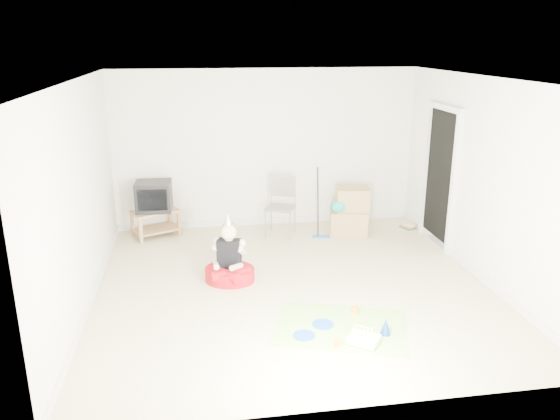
{
  "coord_description": "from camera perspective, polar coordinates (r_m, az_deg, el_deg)",
  "views": [
    {
      "loc": [
        -1.15,
        -6.33,
        3.05
      ],
      "look_at": [
        -0.1,
        0.4,
        0.9
      ],
      "focal_mm": 35.0,
      "sensor_mm": 36.0,
      "label": 1
    }
  ],
  "objects": [
    {
      "name": "birthday_cake",
      "position": [
        5.91,
        8.77,
        -13.28
      ],
      "size": [
        0.39,
        0.38,
        0.15
      ],
      "color": "white",
      "rests_on": "party_mat"
    },
    {
      "name": "folding_chair",
      "position": [
        8.69,
        0.03,
        0.25
      ],
      "size": [
        0.56,
        0.55,
        0.97
      ],
      "color": "gray",
      "rests_on": "ground"
    },
    {
      "name": "crt_tv",
      "position": [
        8.83,
        -13.05,
        1.42
      ],
      "size": [
        0.57,
        0.48,
        0.47
      ],
      "primitive_type": "cube",
      "rotation": [
        0.0,
        0.0,
        -0.04
      ],
      "color": "black",
      "rests_on": "tv_stand"
    },
    {
      "name": "floor_mop",
      "position": [
        8.68,
        4.35,
        -1.26
      ],
      "size": [
        0.28,
        0.36,
        1.08
      ],
      "color": "#2362B2",
      "rests_on": "ground"
    },
    {
      "name": "blue_party_hat",
      "position": [
        6.08,
        10.98,
        -11.87
      ],
      "size": [
        0.17,
        0.17,
        0.18
      ],
      "primitive_type": "cone",
      "rotation": [
        0.0,
        0.0,
        -0.71
      ],
      "color": "#1945AF",
      "rests_on": "party_mat"
    },
    {
      "name": "orange_cup_far",
      "position": [
        5.83,
        6.03,
        -13.6
      ],
      "size": [
        0.09,
        0.09,
        0.08
      ],
      "primitive_type": "cylinder",
      "rotation": [
        0.0,
        0.0,
        -0.27
      ],
      "color": "orange",
      "rests_on": "party_mat"
    },
    {
      "name": "cardboard_boxes",
      "position": [
        8.91,
        7.3,
        -0.17
      ],
      "size": [
        0.68,
        0.57,
        0.76
      ],
      "color": "#A98752",
      "rests_on": "ground"
    },
    {
      "name": "doorway_recess",
      "position": [
        8.6,
        16.4,
        3.18
      ],
      "size": [
        0.02,
        0.9,
        2.05
      ],
      "primitive_type": "cube",
      "color": "black",
      "rests_on": "ground"
    },
    {
      "name": "tv_stand",
      "position": [
        8.95,
        -12.87,
        -1.11
      ],
      "size": [
        0.81,
        0.69,
        0.44
      ],
      "color": "#9D7147",
      "rests_on": "ground"
    },
    {
      "name": "ground",
      "position": [
        7.12,
        1.31,
        -7.85
      ],
      "size": [
        5.0,
        5.0,
        0.0
      ],
      "primitive_type": "plane",
      "color": "beige",
      "rests_on": "ground"
    },
    {
      "name": "book_pile",
      "position": [
        9.41,
        13.27,
        -1.64
      ],
      "size": [
        0.25,
        0.28,
        0.08
      ],
      "color": "#216545",
      "rests_on": "ground"
    },
    {
      "name": "blue_plate_near",
      "position": [
        6.21,
        4.51,
        -11.82
      ],
      "size": [
        0.29,
        0.29,
        0.01
      ],
      "primitive_type": "cylinder",
      "rotation": [
        0.0,
        0.0,
        -0.21
      ],
      "color": "#1652B5",
      "rests_on": "party_mat"
    },
    {
      "name": "party_mat",
      "position": [
        6.2,
        6.39,
        -12.04
      ],
      "size": [
        1.68,
        1.43,
        0.01
      ],
      "primitive_type": "cube",
      "rotation": [
        0.0,
        0.0,
        -0.32
      ],
      "color": "#FF359F",
      "rests_on": "ground"
    },
    {
      "name": "blue_plate_far",
      "position": [
        5.99,
        2.54,
        -12.96
      ],
      "size": [
        0.28,
        0.28,
        0.01
      ],
      "primitive_type": "cylinder",
      "rotation": [
        0.0,
        0.0,
        -0.23
      ],
      "color": "#1652B5",
      "rests_on": "party_mat"
    },
    {
      "name": "orange_cup_near",
      "position": [
        6.45,
        7.82,
        -10.34
      ],
      "size": [
        0.11,
        0.11,
        0.09
      ],
      "primitive_type": "cylinder",
      "rotation": [
        0.0,
        0.0,
        -0.69
      ],
      "color": "orange",
      "rests_on": "party_mat"
    },
    {
      "name": "seated_woman",
      "position": [
        7.19,
        -5.3,
        -5.86
      ],
      "size": [
        0.83,
        0.83,
        0.94
      ],
      "color": "#B21019",
      "rests_on": "ground"
    }
  ]
}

